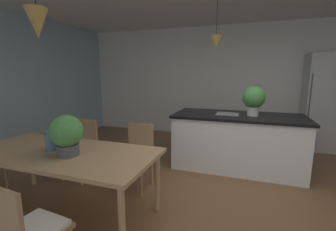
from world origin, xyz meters
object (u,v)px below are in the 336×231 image
Objects in this scene: chair_far_left at (82,147)px; chair_far_right at (137,154)px; refrigerator at (323,103)px; kitchen_island at (237,141)px; potted_plant_on_island at (254,99)px; vase_on_dining_table at (52,141)px; dining_table at (63,156)px; potted_plant_on_table at (67,134)px.

chair_far_left and chair_far_right have the same top height.
chair_far_right is 3.99m from refrigerator.
chair_far_left is 0.42× the size of kitchen_island.
chair_far_left is 2.48m from kitchen_island.
chair_far_right is at bearing -142.44° from potted_plant_on_island.
chair_far_right is 1.10m from vase_on_dining_table.
chair_far_left is at bearing -154.59° from potted_plant_on_island.
kitchen_island is 4.41× the size of potted_plant_on_island.
potted_plant_on_island is (1.49, 1.15, 0.70)m from chair_far_right.
chair_far_right is at bearing 55.21° from vase_on_dining_table.
refrigerator is 4.17× the size of potted_plant_on_island.
kitchen_island is 0.74m from potted_plant_on_island.
kitchen_island is at bearing -135.29° from refrigerator.
chair_far_right reaches higher than dining_table.
refrigerator reaches higher than potted_plant_on_table.
vase_on_dining_table reaches higher than chair_far_right.
potted_plant_on_island is 2.91m from vase_on_dining_table.
kitchen_island is at bearing 27.58° from chair_far_left.
refrigerator is 4.67× the size of potted_plant_on_table.
potted_plant_on_island reaches higher than kitchen_island.
potted_plant_on_table is (-1.57, -2.08, 0.50)m from kitchen_island.
chair_far_right is 0.44× the size of refrigerator.
potted_plant_on_island is at bearing 25.41° from chair_far_left.
vase_on_dining_table is (-3.46, -3.58, -0.14)m from refrigerator.
potted_plant_on_island reaches higher than potted_plant_on_table.
dining_table is 0.98m from chair_far_right.
dining_table is at bearing -131.14° from kitchen_island.
vase_on_dining_table is at bearing -176.10° from dining_table.
refrigerator is at bearing 43.54° from chair_far_right.
kitchen_island is at bearing 180.00° from potted_plant_on_island.
chair_far_left is 2.07× the size of potted_plant_on_table.
potted_plant_on_table is at bearing -107.84° from chair_far_right.
refrigerator is (2.87, 2.73, 0.51)m from chair_far_right.
dining_table is 0.98m from chair_far_left.
potted_plant_on_island is at bearing 49.22° from potted_plant_on_table.
vase_on_dining_table is (-2.08, -2.00, -0.33)m from potted_plant_on_island.
dining_table is 4.38× the size of potted_plant_on_island.
refrigerator is 9.45× the size of vase_on_dining_table.
chair_far_left reaches higher than dining_table.
dining_table is 2.37× the size of chair_far_left.
kitchen_island is at bearing 48.86° from dining_table.
refrigerator is (1.59, 1.58, 0.52)m from kitchen_island.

